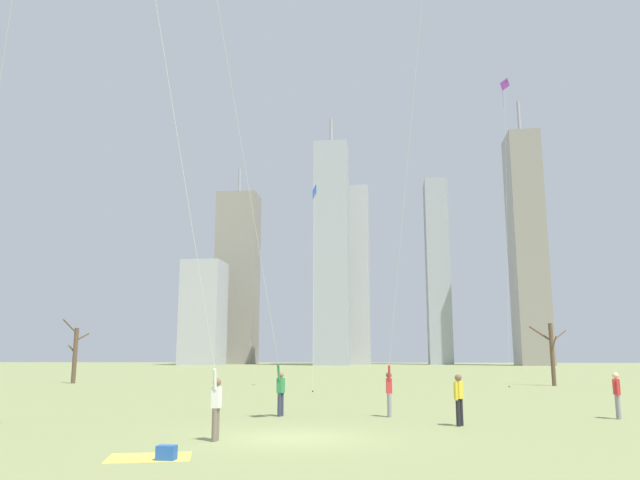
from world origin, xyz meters
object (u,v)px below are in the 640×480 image
(distant_kite_high_overhead_purple, at_px, (505,108))
(picnic_spot, at_px, (159,455))
(kite_flyer_midfield_left_pink, at_px, (193,254))
(kite_flyer_far_back_white, at_px, (263,284))
(distant_kite_low_near_trees_blue, at_px, (314,202))
(bare_tree_center, at_px, (551,351))
(kite_flyer_midfield_center_orange, at_px, (395,321))
(bare_tree_left_of_center, at_px, (75,354))
(bystander_far_off_by_trees, at_px, (617,393))
(bystander_strolling_midfield, at_px, (459,397))

(distant_kite_high_overhead_purple, height_order, picnic_spot, distant_kite_high_overhead_purple)
(kite_flyer_midfield_left_pink, relative_size, kite_flyer_far_back_white, 0.95)
(distant_kite_low_near_trees_blue, height_order, distant_kite_high_overhead_purple, distant_kite_high_overhead_purple)
(kite_flyer_far_back_white, relative_size, distant_kite_low_near_trees_blue, 1.41)
(bare_tree_center, bearing_deg, kite_flyer_midfield_center_orange, -113.68)
(picnic_spot, distance_m, bare_tree_left_of_center, 41.39)
(kite_flyer_midfield_left_pink, bearing_deg, bystander_far_off_by_trees, 33.50)
(bare_tree_left_of_center, bearing_deg, distant_kite_high_overhead_purple, 0.12)
(bystander_far_off_by_trees, bearing_deg, picnic_spot, -141.56)
(kite_flyer_midfield_center_orange, height_order, distant_kite_low_near_trees_blue, kite_flyer_midfield_center_orange)
(bare_tree_left_of_center, bearing_deg, bystander_far_off_by_trees, -36.43)
(kite_flyer_midfield_left_pink, height_order, bare_tree_left_of_center, kite_flyer_midfield_left_pink)
(kite_flyer_midfield_center_orange, xyz_separation_m, bystander_strolling_midfield, (1.98, -1.77, -2.56))
(bystander_far_off_by_trees, bearing_deg, kite_flyer_far_back_white, -168.40)
(kite_flyer_midfield_left_pink, bearing_deg, kite_flyer_midfield_center_orange, 55.10)
(bystander_far_off_by_trees, xyz_separation_m, picnic_spot, (-12.99, -10.31, -0.81))
(distant_kite_low_near_trees_blue, height_order, bare_tree_center, distant_kite_low_near_trees_blue)
(picnic_spot, relative_size, bare_tree_left_of_center, 0.41)
(distant_kite_high_overhead_purple, height_order, bare_tree_left_of_center, distant_kite_high_overhead_purple)
(distant_kite_high_overhead_purple, bearing_deg, picnic_spot, -112.18)
(bystander_strolling_midfield, xyz_separation_m, picnic_spot, (-7.15, -7.34, -0.81))
(bystander_far_off_by_trees, height_order, bystander_strolling_midfield, same)
(bare_tree_left_of_center, xyz_separation_m, bare_tree_center, (38.07, 0.41, 0.15))
(kite_flyer_midfield_left_pink, xyz_separation_m, bare_tree_left_of_center, (-21.16, 33.78, -2.38))
(bystander_far_off_by_trees, distance_m, distant_kite_low_near_trees_blue, 26.87)
(kite_flyer_midfield_center_orange, xyz_separation_m, picnic_spot, (-5.16, -9.11, -3.37))
(bystander_far_off_by_trees, height_order, bare_tree_left_of_center, bare_tree_left_of_center)
(kite_flyer_midfield_center_orange, bearing_deg, distant_kite_high_overhead_purple, 70.57)
(distant_kite_low_near_trees_blue, bearing_deg, bare_tree_center, 18.79)
(picnic_spot, height_order, bare_tree_left_of_center, bare_tree_left_of_center)
(distant_kite_high_overhead_purple, bearing_deg, bare_tree_center, 7.98)
(bystander_strolling_midfield, height_order, bare_tree_left_of_center, bare_tree_left_of_center)
(kite_flyer_midfield_left_pink, xyz_separation_m, bystander_far_off_by_trees, (12.98, 8.59, -3.89))
(kite_flyer_far_back_white, relative_size, bare_tree_center, 4.47)
(bystander_far_off_by_trees, xyz_separation_m, bystander_strolling_midfield, (-5.84, -2.96, 0.00))
(bystander_far_off_by_trees, distance_m, bystander_strolling_midfield, 6.55)
(distant_kite_low_near_trees_blue, bearing_deg, kite_flyer_far_back_white, -87.25)
(kite_flyer_midfield_left_pink, distance_m, bystander_strolling_midfield, 9.89)
(bare_tree_center, bearing_deg, kite_flyer_far_back_white, -120.15)
(kite_flyer_far_back_white, xyz_separation_m, bare_tree_center, (16.35, 28.16, -2.13))
(kite_flyer_midfield_left_pink, distance_m, kite_flyer_midfield_center_orange, 9.12)
(bystander_far_off_by_trees, bearing_deg, kite_flyer_midfield_left_pink, -146.50)
(kite_flyer_midfield_left_pink, bearing_deg, bare_tree_center, 63.68)
(picnic_spot, height_order, bare_tree_center, bare_tree_center)
(bystander_far_off_by_trees, xyz_separation_m, distant_kite_high_overhead_purple, (1.52, 25.27, 21.26))
(bystander_strolling_midfield, bearing_deg, distant_kite_high_overhead_purple, 75.40)
(bare_tree_left_of_center, bearing_deg, distant_kite_low_near_trees_blue, -14.94)
(picnic_spot, xyz_separation_m, bare_tree_left_of_center, (-21.15, 35.50, 2.31))
(kite_flyer_far_back_white, bearing_deg, bare_tree_left_of_center, 128.06)
(bystander_strolling_midfield, relative_size, picnic_spot, 0.76)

